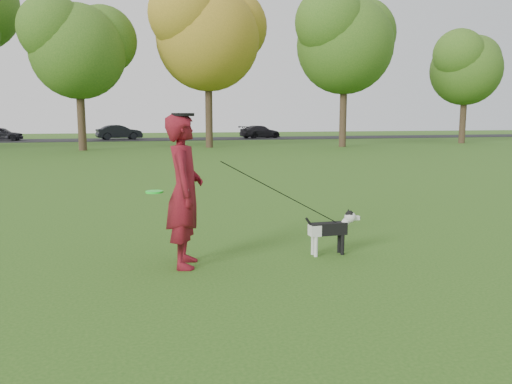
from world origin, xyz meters
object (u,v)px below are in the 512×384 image
object	(u,v)px
dog	(332,228)
car_left	(1,134)
car_right	(260,132)
man	(185,191)
car_mid	(119,132)

from	to	relation	value
dog	car_left	bearing A→B (deg)	108.20
car_left	car_right	distance (m)	22.91
car_left	dog	bearing A→B (deg)	-157.09
dog	man	bearing A→B (deg)	-179.31
man	car_mid	bearing A→B (deg)	12.10
dog	car_right	size ratio (longest dim) A/B	0.21
dog	car_right	bearing A→B (deg)	76.42
man	car_left	xyz separation A→B (m)	(-11.04, 40.19, -0.42)
man	car_right	size ratio (longest dim) A/B	0.50
car_right	man	bearing A→B (deg)	144.63
dog	car_mid	world-z (taller)	car_mid
car_left	car_mid	size ratio (longest dim) A/B	0.88
man	car_right	bearing A→B (deg)	-6.20
man	car_mid	distance (m)	40.21
car_mid	man	bearing A→B (deg)	168.13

